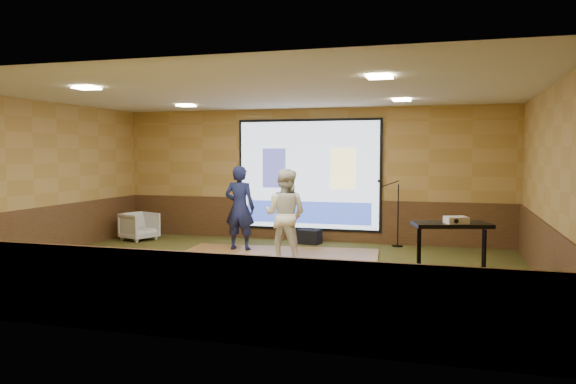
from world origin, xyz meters
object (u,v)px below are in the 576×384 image
(duffel_bag, at_px, (309,237))
(player_right, at_px, (285,215))
(banquet_chair, at_px, (139,226))
(projector_screen, at_px, (308,176))
(mic_stand, at_px, (395,223))
(dance_floor, at_px, (273,260))
(av_table, at_px, (451,244))
(projector, at_px, (456,220))
(player_left, at_px, (240,208))

(duffel_bag, bearing_deg, player_right, -87.94)
(banquet_chair, relative_size, duffel_bag, 1.41)
(projector_screen, bearing_deg, mic_stand, -6.42)
(projector_screen, xyz_separation_m, dance_floor, (-0.05, -2.46, -1.46))
(av_table, relative_size, projector, 3.77)
(dance_floor, relative_size, duffel_bag, 7.70)
(projector, bearing_deg, player_left, 124.33)
(projector_screen, height_order, banquet_chair, projector_screen)
(dance_floor, relative_size, player_right, 2.29)
(dance_floor, distance_m, mic_stand, 3.05)
(dance_floor, height_order, mic_stand, mic_stand)
(player_left, bearing_deg, banquet_chair, -15.22)
(av_table, bearing_deg, projector, -58.21)
(player_left, height_order, duffel_bag, player_left)
(dance_floor, distance_m, player_left, 1.52)
(dance_floor, xyz_separation_m, duffel_bag, (0.18, 2.05, 0.14))
(projector, bearing_deg, duffel_bag, 105.19)
(av_table, relative_size, mic_stand, 0.73)
(projector_screen, xyz_separation_m, player_right, (0.20, -2.51, -0.61))
(player_right, relative_size, duffel_bag, 3.36)
(av_table, bearing_deg, player_right, 146.59)
(mic_stand, bearing_deg, player_left, -164.24)
(player_left, bearing_deg, duffel_bag, -133.84)
(banquet_chair, bearing_deg, dance_floor, -88.60)
(player_right, bearing_deg, dance_floor, -5.03)
(mic_stand, xyz_separation_m, banquet_chair, (-5.70, -0.80, -0.17))
(projector, height_order, duffel_bag, projector)
(player_left, xyz_separation_m, duffel_bag, (1.14, 1.26, -0.73))
(player_left, height_order, banquet_chair, player_left)
(mic_stand, bearing_deg, banquet_chair, 177.87)
(dance_floor, distance_m, duffel_bag, 2.06)
(av_table, bearing_deg, projector_screen, 125.18)
(projector_screen, distance_m, av_table, 5.47)
(player_left, relative_size, banquet_chair, 2.44)
(projector, relative_size, banquet_chair, 0.40)
(player_right, relative_size, projector, 5.98)
(projector_screen, bearing_deg, player_left, -121.21)
(player_right, relative_size, mic_stand, 1.17)
(projector_screen, relative_size, duffel_bag, 6.65)
(av_table, distance_m, duffel_bag, 5.05)
(player_left, xyz_separation_m, av_table, (4.14, -2.76, -0.13))
(projector_screen, height_order, av_table, projector_screen)
(projector_screen, relative_size, player_right, 1.98)
(duffel_bag, bearing_deg, banquet_chair, -171.01)
(player_left, xyz_separation_m, projector, (4.20, -2.86, 0.22))
(dance_floor, height_order, player_right, player_right)
(player_right, bearing_deg, banquet_chair, -14.59)
(projector, bearing_deg, av_table, 100.39)
(dance_floor, bearing_deg, player_right, -11.17)
(mic_stand, xyz_separation_m, duffel_bag, (-1.85, -0.19, -0.34))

